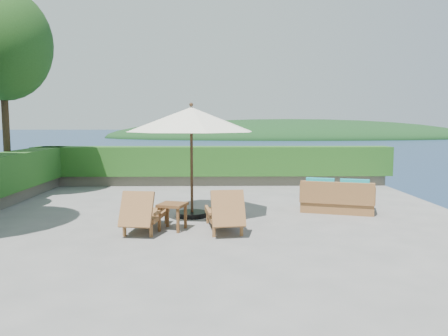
{
  "coord_description": "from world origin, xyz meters",
  "views": [
    {
      "loc": [
        0.11,
        -9.64,
        2.2
      ],
      "look_at": [
        0.3,
        0.8,
        1.1
      ],
      "focal_mm": 35.0,
      "sensor_mm": 36.0,
      "label": 1
    }
  ],
  "objects_px": {
    "patio_umbrella": "(191,121)",
    "lounge_right": "(225,213)",
    "wicker_loveseat": "(337,199)",
    "lounge_left": "(144,213)",
    "side_table": "(172,208)"
  },
  "relations": [
    {
      "from": "patio_umbrella",
      "to": "lounge_right",
      "type": "xyz_separation_m",
      "value": [
        0.73,
        -1.38,
        -1.86
      ]
    },
    {
      "from": "patio_umbrella",
      "to": "wicker_loveseat",
      "type": "distance_m",
      "value": 4.04
    },
    {
      "from": "lounge_left",
      "to": "side_table",
      "type": "distance_m",
      "value": 0.58
    },
    {
      "from": "lounge_left",
      "to": "lounge_right",
      "type": "relative_size",
      "value": 0.98
    },
    {
      "from": "lounge_right",
      "to": "side_table",
      "type": "distance_m",
      "value": 1.07
    },
    {
      "from": "patio_umbrella",
      "to": "lounge_right",
      "type": "height_order",
      "value": "patio_umbrella"
    },
    {
      "from": "lounge_left",
      "to": "wicker_loveseat",
      "type": "height_order",
      "value": "lounge_left"
    },
    {
      "from": "side_table",
      "to": "wicker_loveseat",
      "type": "xyz_separation_m",
      "value": [
        3.86,
        1.73,
        -0.12
      ]
    },
    {
      "from": "wicker_loveseat",
      "to": "lounge_right",
      "type": "bearing_deg",
      "value": -129.02
    },
    {
      "from": "side_table",
      "to": "wicker_loveseat",
      "type": "height_order",
      "value": "wicker_loveseat"
    },
    {
      "from": "lounge_left",
      "to": "wicker_loveseat",
      "type": "xyz_separation_m",
      "value": [
        4.42,
        1.85,
        -0.04
      ]
    },
    {
      "from": "side_table",
      "to": "wicker_loveseat",
      "type": "distance_m",
      "value": 4.24
    },
    {
      "from": "side_table",
      "to": "patio_umbrella",
      "type": "bearing_deg",
      "value": 75.45
    },
    {
      "from": "lounge_left",
      "to": "side_table",
      "type": "relative_size",
      "value": 2.46
    },
    {
      "from": "wicker_loveseat",
      "to": "side_table",
      "type": "bearing_deg",
      "value": -138.29
    }
  ]
}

